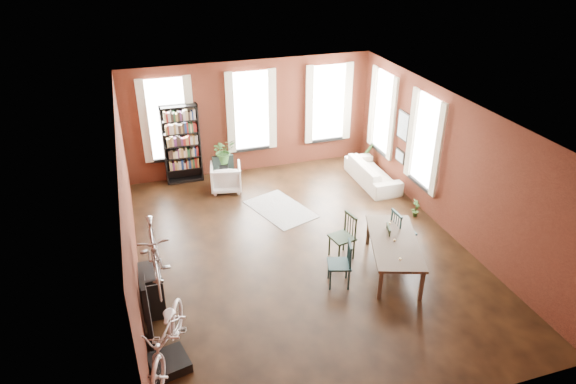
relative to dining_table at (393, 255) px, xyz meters
name	(u,v)px	position (x,y,z in m)	size (l,w,h in m)	color
room	(305,151)	(-1.32, 1.80, 1.78)	(9.00, 9.04, 3.22)	black
dining_table	(393,255)	(0.00, 0.00, 0.00)	(0.94, 2.07, 0.71)	#49392C
dining_chair_a	(339,264)	(-1.26, -0.12, 0.13)	(0.45, 0.45, 0.97)	#183335
dining_chair_b	(342,237)	(-0.84, 0.73, 0.15)	(0.47, 0.47, 1.01)	#1D301C
dining_chair_c	(395,243)	(0.19, 0.28, 0.07)	(0.39, 0.39, 0.85)	#202F1B
dining_chair_d	(403,231)	(0.53, 0.58, 0.14)	(0.46, 0.46, 0.99)	#1B3B3C
bookshelf	(182,144)	(-3.57, 5.49, 0.75)	(1.00, 0.32, 2.20)	black
white_armchair	(226,176)	(-2.58, 4.60, 0.06)	(0.79, 0.74, 0.82)	white
cream_sofa	(373,169)	(1.38, 3.79, 0.05)	(2.08, 0.61, 0.81)	beige
striped_rug	(280,209)	(-1.49, 3.12, -0.35)	(1.13, 1.80, 0.01)	black
bike_trainer	(169,363)	(-4.74, -1.30, -0.27)	(0.60, 0.60, 0.18)	black
bike_wall_rack	(147,312)	(-4.97, -0.61, 0.30)	(0.16, 0.60, 1.30)	black
console_table	(152,290)	(-4.85, 0.29, 0.05)	(0.40, 0.80, 0.80)	black
plant_stand	(224,173)	(-2.56, 4.97, -0.04)	(0.31, 0.31, 0.62)	black
plant_by_sofa	(366,161)	(1.67, 4.80, -0.19)	(0.42, 0.75, 0.34)	#2B5220
plant_small	(415,213)	(1.58, 1.77, -0.27)	(0.25, 0.47, 0.17)	#345A24
bicycle_floor	(165,314)	(-4.70, -1.34, 0.79)	(0.68, 1.02, 1.94)	silver
bicycle_hung	(152,236)	(-4.72, -0.61, 1.78)	(0.47, 1.00, 1.66)	#A5A8AD
plant_on_stand	(224,154)	(-2.52, 5.01, 0.54)	(0.62, 0.69, 0.54)	#325F26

